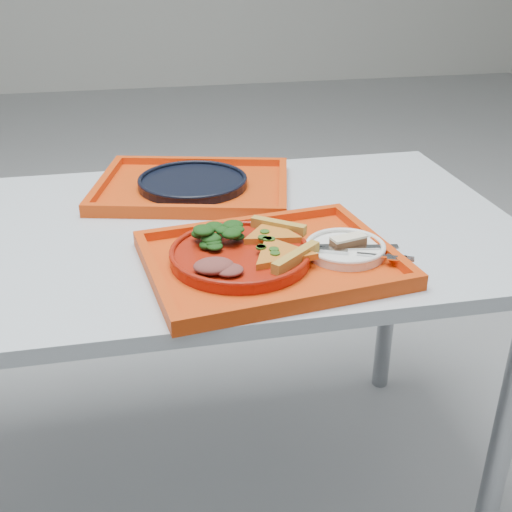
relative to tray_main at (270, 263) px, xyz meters
name	(u,v)px	position (x,y,z in m)	size (l,w,h in m)	color
ground	(164,492)	(-0.23, 0.21, -0.76)	(10.00, 10.00, 0.00)	#919499
table	(144,262)	(-0.23, 0.21, -0.08)	(1.60, 0.80, 0.75)	#B1BCC7
tray_main	(270,263)	(0.00, 0.00, 0.00)	(0.45, 0.35, 0.01)	#CB390A
tray_far	(193,189)	(-0.10, 0.42, 0.00)	(0.45, 0.35, 0.01)	#CB390A
dinner_plate	(240,257)	(-0.05, 0.01, 0.02)	(0.26, 0.26, 0.02)	maroon
side_plate	(345,250)	(0.15, 0.00, 0.01)	(0.15, 0.15, 0.01)	white
navy_plate	(193,183)	(-0.10, 0.42, 0.01)	(0.26, 0.26, 0.02)	black
pizza_slice_a	(280,252)	(0.01, -0.02, 0.03)	(0.14, 0.12, 0.02)	gold
pizza_slice_b	(272,232)	(0.02, 0.06, 0.03)	(0.13, 0.11, 0.02)	gold
salad_heap	(220,234)	(-0.09, 0.05, 0.05)	(0.09, 0.08, 0.05)	black
meat_portion	(214,266)	(-0.11, -0.05, 0.03)	(0.07, 0.06, 0.02)	brown
dessert_bar	(348,241)	(0.15, 0.01, 0.03)	(0.07, 0.04, 0.02)	#4D2C19
knife	(349,247)	(0.15, -0.01, 0.02)	(0.18, 0.02, 0.01)	silver
fork	(356,253)	(0.15, -0.03, 0.02)	(0.18, 0.02, 0.01)	silver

